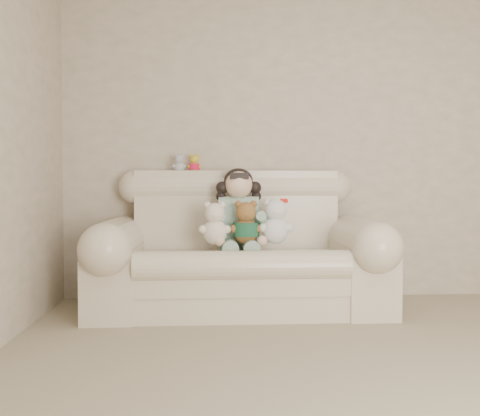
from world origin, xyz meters
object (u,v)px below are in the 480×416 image
(sofa, at_px, (239,240))
(brown_teddy, at_px, (246,218))
(white_cat, at_px, (275,216))
(cream_teddy, at_px, (215,219))
(seated_child, at_px, (239,209))

(sofa, relative_size, brown_teddy, 5.89)
(white_cat, bearing_deg, brown_teddy, 158.27)
(brown_teddy, height_order, cream_teddy, brown_teddy)
(brown_teddy, xyz_separation_m, cream_teddy, (-0.22, -0.02, -0.00))
(white_cat, relative_size, cream_teddy, 1.09)
(white_cat, bearing_deg, seated_child, 120.16)
(seated_child, bearing_deg, brown_teddy, -75.73)
(sofa, xyz_separation_m, seated_child, (0.00, 0.08, 0.22))
(brown_teddy, bearing_deg, sofa, 113.96)
(sofa, height_order, cream_teddy, sofa)
(white_cat, distance_m, cream_teddy, 0.43)
(white_cat, bearing_deg, sofa, 133.59)
(seated_child, xyz_separation_m, brown_teddy, (0.04, -0.20, -0.06))
(brown_teddy, distance_m, white_cat, 0.21)
(white_cat, height_order, cream_teddy, white_cat)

